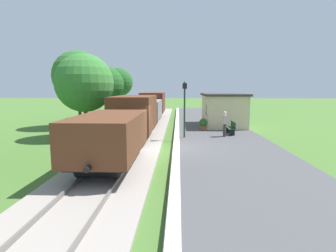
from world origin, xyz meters
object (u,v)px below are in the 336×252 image
(tree_trackside_mid, at_px, (84,83))
(lamp_post_near, at_px, (185,99))
(bench_near_hut, at_px, (231,128))
(tree_field_distant, at_px, (119,82))
(freight_train, at_px, (142,112))
(tree_trackside_far, at_px, (78,76))
(bench_down_platform, at_px, (214,115))
(station_hut, at_px, (223,109))
(potted_planter, at_px, (203,124))
(person_waiting, at_px, (225,123))
(tree_field_left, at_px, (106,85))

(tree_trackside_mid, bearing_deg, lamp_post_near, -9.09)
(bench_near_hut, relative_size, tree_field_distant, 0.24)
(freight_train, bearing_deg, tree_trackside_far, 158.10)
(bench_down_platform, distance_m, tree_trackside_far, 13.91)
(bench_near_hut, xyz_separation_m, tree_trackside_far, (-12.61, 4.81, 3.80))
(tree_field_distant, bearing_deg, bench_near_hut, -56.89)
(bench_down_platform, xyz_separation_m, lamp_post_near, (-3.37, -10.65, 2.08))
(tree_field_distant, bearing_deg, tree_trackside_mid, -84.77)
(station_hut, distance_m, bench_down_platform, 4.80)
(bench_down_platform, distance_m, potted_planter, 7.75)
(freight_train, xyz_separation_m, potted_planter, (4.84, -0.68, -0.83))
(lamp_post_near, relative_size, tree_trackside_mid, 0.63)
(lamp_post_near, bearing_deg, bench_near_hut, 22.37)
(bench_near_hut, bearing_deg, person_waiting, -123.71)
(bench_down_platform, relative_size, person_waiting, 0.88)
(tree_trackside_far, bearing_deg, tree_field_left, 88.00)
(lamp_post_near, bearing_deg, freight_train, 131.01)
(tree_trackside_mid, bearing_deg, station_hut, 24.81)
(potted_planter, bearing_deg, bench_down_platform, 76.33)
(tree_field_distant, bearing_deg, bench_down_platform, -37.39)
(station_hut, xyz_separation_m, potted_planter, (-1.96, -2.83, -0.93))
(station_hut, bearing_deg, tree_trackside_far, 178.90)
(bench_down_platform, bearing_deg, person_waiting, -93.64)
(bench_down_platform, relative_size, tree_field_distant, 0.24)
(person_waiting, xyz_separation_m, lamp_post_near, (-2.71, -0.41, 1.62))
(freight_train, bearing_deg, tree_field_left, 118.73)
(potted_planter, height_order, tree_field_distant, tree_field_distant)
(tree_field_left, bearing_deg, tree_field_distant, 87.11)
(tree_trackside_mid, bearing_deg, tree_trackside_far, 114.21)
(tree_field_left, bearing_deg, freight_train, -61.27)
(person_waiting, xyz_separation_m, tree_field_left, (-11.68, 13.72, 2.72))
(lamp_post_near, bearing_deg, person_waiting, 8.54)
(lamp_post_near, distance_m, tree_field_left, 16.77)
(bench_down_platform, bearing_deg, tree_trackside_far, -160.52)
(person_waiting, distance_m, tree_trackside_far, 13.70)
(freight_train, relative_size, tree_field_distant, 4.16)
(potted_planter, bearing_deg, tree_trackside_far, 164.09)
(freight_train, distance_m, lamp_post_near, 5.19)
(station_hut, xyz_separation_m, bench_near_hut, (-0.13, -4.56, -0.93))
(tree_trackside_mid, bearing_deg, potted_planter, 13.28)
(bench_down_platform, distance_m, person_waiting, 10.28)
(freight_train, height_order, tree_trackside_mid, tree_trackside_mid)
(tree_trackside_far, bearing_deg, tree_field_distant, 87.63)
(person_waiting, bearing_deg, tree_field_distant, -61.68)
(station_hut, xyz_separation_m, bench_down_platform, (-0.13, 4.71, -0.93))
(freight_train, bearing_deg, station_hut, 17.50)
(bench_near_hut, height_order, tree_trackside_mid, tree_trackside_mid)
(freight_train, bearing_deg, potted_planter, -8.04)
(station_hut, relative_size, tree_field_distant, 0.93)
(station_hut, bearing_deg, bench_near_hut, -91.59)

